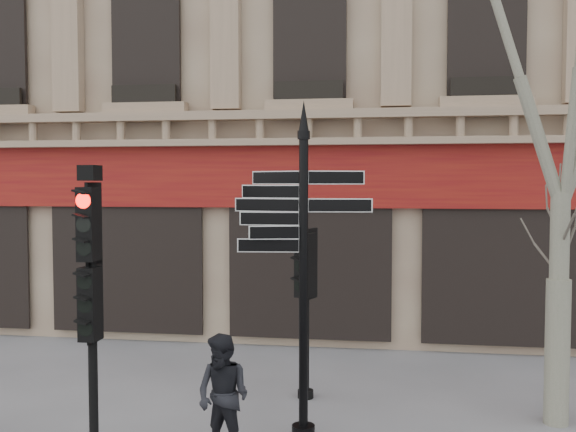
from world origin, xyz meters
name	(u,v)px	position (x,y,z in m)	size (l,w,h in m)	color
building	(337,10)	(0.00, 12.48, 8.99)	(28.00, 15.52, 18.00)	gray
fingerpost	(304,213)	(0.47, 0.15, 3.06)	(2.05, 2.05, 4.56)	black
traffic_signal_main	(91,274)	(-2.10, -0.79, 2.33)	(0.41, 0.29, 3.69)	black
traffic_signal_secondary	(306,283)	(0.30, 1.78, 1.86)	(0.54, 0.46, 2.67)	black
plane_tree	(565,24)	(4.00, 1.20, 5.68)	(3.05, 3.05, 8.10)	gray
pedestrian_b	(223,396)	(-0.46, -0.58, 0.78)	(0.76, 0.59, 1.56)	black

